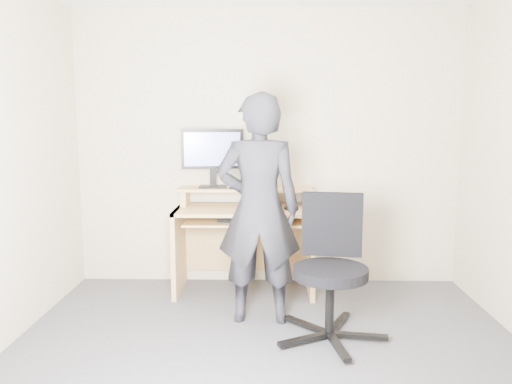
{
  "coord_description": "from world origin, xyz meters",
  "views": [
    {
      "loc": [
        -0.01,
        -2.83,
        1.52
      ],
      "look_at": [
        -0.09,
        1.05,
        0.95
      ],
      "focal_mm": 35.0,
      "sensor_mm": 36.0,
      "label": 1
    }
  ],
  "objects_px": {
    "desk": "(245,229)",
    "office_chair": "(331,262)",
    "person": "(259,210)",
    "monitor": "(213,153)"
  },
  "relations": [
    {
      "from": "desk",
      "to": "office_chair",
      "type": "distance_m",
      "value": 1.18
    },
    {
      "from": "desk",
      "to": "monitor",
      "type": "distance_m",
      "value": 0.73
    },
    {
      "from": "monitor",
      "to": "person",
      "type": "bearing_deg",
      "value": -70.33
    },
    {
      "from": "office_chair",
      "to": "person",
      "type": "xyz_separation_m",
      "value": [
        -0.51,
        0.26,
        0.32
      ]
    },
    {
      "from": "monitor",
      "to": "person",
      "type": "height_order",
      "value": "person"
    },
    {
      "from": "monitor",
      "to": "office_chair",
      "type": "distance_m",
      "value": 1.55
    },
    {
      "from": "office_chair",
      "to": "person",
      "type": "distance_m",
      "value": 0.66
    },
    {
      "from": "office_chair",
      "to": "person",
      "type": "bearing_deg",
      "value": 161.35
    },
    {
      "from": "desk",
      "to": "office_chair",
      "type": "bearing_deg",
      "value": -56.88
    },
    {
      "from": "desk",
      "to": "office_chair",
      "type": "height_order",
      "value": "office_chair"
    }
  ]
}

